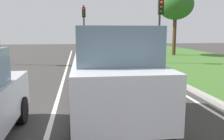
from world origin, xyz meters
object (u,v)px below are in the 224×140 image
object	(u,v)px
car_suv_ahead	(112,72)
traffic_light_far_median	(84,21)
traffic_light_near_right	(160,19)
tree_roadside_far	(176,5)

from	to	relation	value
car_suv_ahead	traffic_light_far_median	xyz separation A→B (m)	(-0.23, 16.96, 1.92)
car_suv_ahead	traffic_light_near_right	distance (m)	10.58
traffic_light_far_median	tree_roadside_far	xyz separation A→B (m)	(7.88, -2.36, 1.34)
car_suv_ahead	tree_roadside_far	size ratio (longest dim) A/B	0.78
traffic_light_near_right	car_suv_ahead	bearing A→B (deg)	-115.48
car_suv_ahead	traffic_light_near_right	world-z (taller)	traffic_light_near_right
traffic_light_near_right	traffic_light_far_median	distance (m)	8.90
car_suv_ahead	traffic_light_far_median	distance (m)	17.07
traffic_light_far_median	traffic_light_near_right	bearing A→B (deg)	-58.06
traffic_light_near_right	traffic_light_far_median	size ratio (longest dim) A/B	0.99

